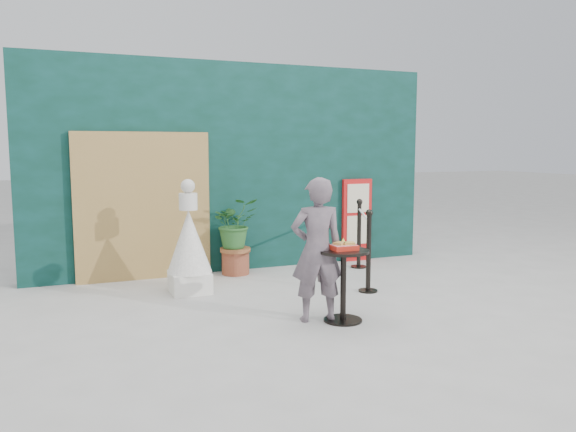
# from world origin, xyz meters

# --- Properties ---
(ground) EXTENTS (60.00, 60.00, 0.00)m
(ground) POSITION_xyz_m (0.00, 0.00, 0.00)
(ground) COLOR #ADAAA5
(ground) RESTS_ON ground
(back_wall) EXTENTS (6.00, 0.30, 3.00)m
(back_wall) POSITION_xyz_m (0.00, 3.15, 1.50)
(back_wall) COLOR #0A2E24
(back_wall) RESTS_ON ground
(bamboo_fence) EXTENTS (1.80, 0.08, 2.00)m
(bamboo_fence) POSITION_xyz_m (-1.40, 2.94, 1.00)
(bamboo_fence) COLOR tan
(bamboo_fence) RESTS_ON ground
(woman) EXTENTS (0.60, 0.46, 1.49)m
(woman) POSITION_xyz_m (-0.03, 0.35, 0.75)
(woman) COLOR slate
(woman) RESTS_ON ground
(menu_board) EXTENTS (0.50, 0.07, 1.30)m
(menu_board) POSITION_xyz_m (1.90, 2.95, 0.65)
(menu_board) COLOR red
(menu_board) RESTS_ON ground
(statue) EXTENTS (0.55, 0.55, 1.41)m
(statue) POSITION_xyz_m (-1.00, 1.99, 0.58)
(statue) COLOR white
(statue) RESTS_ON ground
(cafe_table) EXTENTS (0.52, 0.52, 0.75)m
(cafe_table) POSITION_xyz_m (0.22, 0.23, 0.50)
(cafe_table) COLOR black
(cafe_table) RESTS_ON ground
(food_basket) EXTENTS (0.26, 0.19, 0.11)m
(food_basket) POSITION_xyz_m (0.22, 0.24, 0.79)
(food_basket) COLOR red
(food_basket) RESTS_ON cafe_table
(planter) EXTENTS (0.64, 0.56, 1.09)m
(planter) POSITION_xyz_m (-0.17, 2.76, 0.63)
(planter) COLOR brown
(planter) RESTS_ON ground
(stanchion_barrier) EXTENTS (0.84, 1.54, 1.03)m
(stanchion_barrier) POSITION_xyz_m (1.38, 1.83, 0.49)
(stanchion_barrier) COLOR black
(stanchion_barrier) RESTS_ON ground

